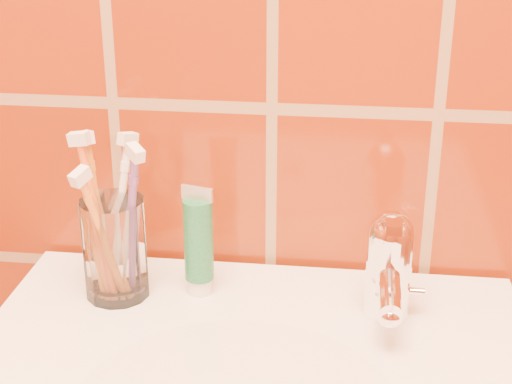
# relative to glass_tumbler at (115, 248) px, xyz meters

# --- Properties ---
(glass_tumbler) EXTENTS (0.08, 0.08, 0.11)m
(glass_tumbler) POSITION_rel_glass_tumbler_xyz_m (0.00, 0.00, 0.00)
(glass_tumbler) COLOR white
(glass_tumbler) RESTS_ON pedestal_sink
(toothpaste_tube) EXTENTS (0.04, 0.03, 0.13)m
(toothpaste_tube) POSITION_rel_glass_tumbler_xyz_m (0.09, 0.02, 0.00)
(toothpaste_tube) COLOR white
(toothpaste_tube) RESTS_ON pedestal_sink
(faucet) EXTENTS (0.05, 0.11, 0.12)m
(faucet) POSITION_rel_glass_tumbler_xyz_m (0.30, -0.01, 0.01)
(faucet) COLOR white
(faucet) RESTS_ON pedestal_sink
(toothbrush_0) EXTENTS (0.11, 0.11, 0.20)m
(toothbrush_0) POSITION_rel_glass_tumbler_xyz_m (0.02, -0.01, 0.04)
(toothbrush_0) COLOR #794BA0
(toothbrush_0) RESTS_ON glass_tumbler
(toothbrush_1) EXTENTS (0.09, 0.13, 0.19)m
(toothbrush_1) POSITION_rel_glass_tumbler_xyz_m (-0.00, -0.03, 0.03)
(toothbrush_1) COLOR orange
(toothbrush_1) RESTS_ON glass_tumbler
(toothbrush_2) EXTENTS (0.06, 0.06, 0.20)m
(toothbrush_2) POSITION_rel_glass_tumbler_xyz_m (-0.01, -0.01, 0.04)
(toothbrush_2) COLOR orange
(toothbrush_2) RESTS_ON glass_tumbler
(toothbrush_3) EXTENTS (0.09, 0.10, 0.19)m
(toothbrush_3) POSITION_rel_glass_tumbler_xyz_m (0.00, 0.02, 0.03)
(toothbrush_3) COLOR white
(toothbrush_3) RESTS_ON glass_tumbler
(toothbrush_4) EXTENTS (0.09, 0.10, 0.20)m
(toothbrush_4) POSITION_rel_glass_tumbler_xyz_m (-0.02, 0.01, 0.03)
(toothbrush_4) COLOR orange
(toothbrush_4) RESTS_ON glass_tumbler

